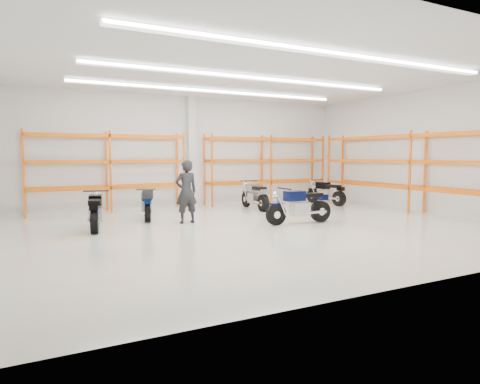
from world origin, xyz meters
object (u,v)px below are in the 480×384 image
motorcycle_back_d (327,193)px  structural_column (191,152)px  standing_man (186,192)px  motorcycle_back_c (255,196)px  motorcycle_main (302,206)px  motorcycle_back_a (95,212)px  motorcycle_back_b (147,205)px

motorcycle_back_d → structural_column: 6.02m
motorcycle_back_d → standing_man: size_ratio=1.09×
structural_column → motorcycle_back_c: bearing=-50.4°
motorcycle_back_c → motorcycle_back_d: (3.54, 0.02, -0.02)m
motorcycle_back_c → standing_man: standing_man is taller
standing_man → motorcycle_back_d: bearing=-168.4°
motorcycle_back_c → structural_column: bearing=129.6°
motorcycle_main → standing_man: standing_man is taller
motorcycle_back_d → motorcycle_back_a: bearing=-169.4°
motorcycle_back_d → motorcycle_back_b: bearing=-175.1°
motorcycle_main → motorcycle_back_b: bearing=144.5°
motorcycle_back_a → motorcycle_back_d: motorcycle_back_a is taller
motorcycle_back_b → motorcycle_back_d: motorcycle_back_b is taller
motorcycle_main → motorcycle_back_c: 3.60m
motorcycle_back_b → motorcycle_back_d: (8.00, 0.68, -0.01)m
motorcycle_back_a → motorcycle_back_d: bearing=10.6°
structural_column → standing_man: bearing=-113.2°
motorcycle_back_b → motorcycle_back_c: bearing=8.4°
motorcycle_back_d → structural_column: bearing=158.0°
motorcycle_back_b → standing_man: size_ratio=1.04×
motorcycle_back_c → motorcycle_back_d: bearing=0.4°
motorcycle_back_c → motorcycle_back_b: bearing=-171.6°
motorcycle_back_b → standing_man: 1.61m
motorcycle_back_d → structural_column: size_ratio=0.48×
motorcycle_main → motorcycle_back_b: 5.03m
standing_man → structural_column: size_ratio=0.44×
motorcycle_back_b → structural_column: (2.66, 2.83, 1.74)m
motorcycle_back_b → motorcycle_back_c: 4.51m
standing_man → structural_column: structural_column is taller
motorcycle_back_a → structural_column: size_ratio=0.48×
motorcycle_main → structural_column: bearing=104.0°
motorcycle_back_b → standing_man: (0.92, -1.23, 0.48)m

